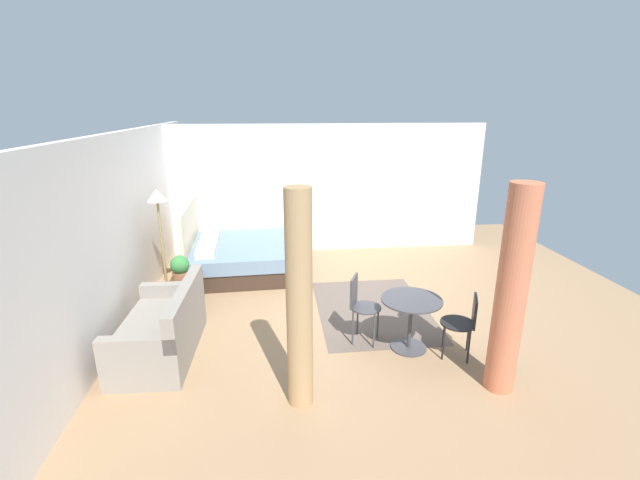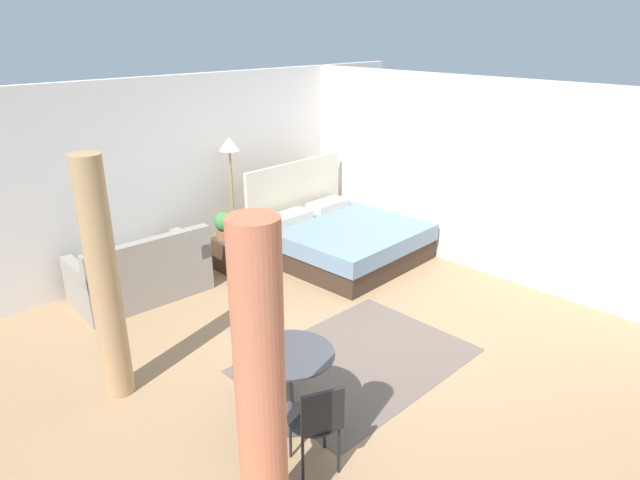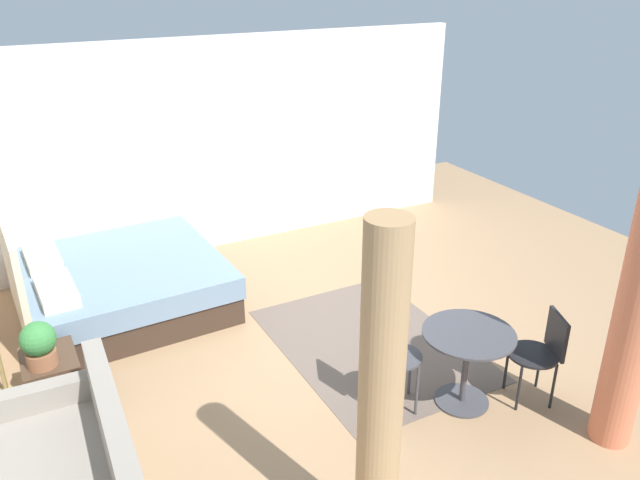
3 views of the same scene
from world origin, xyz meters
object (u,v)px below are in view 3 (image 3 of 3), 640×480
Objects in this scene: bed at (115,284)px; cafe_chair_near_window at (389,350)px; balcony_table at (467,354)px; cafe_chair_near_couch at (543,348)px; nightstand at (53,380)px; potted_plant at (39,344)px.

bed is 3.16m from cafe_chair_near_window.
cafe_chair_near_couch reaches higher than balcony_table.
potted_plant reaches higher than nightstand.
potted_plant is 0.43× the size of cafe_chair_near_window.
bed is at bearing 37.35° from balcony_table.
cafe_chair_near_window is at bearing -118.95° from nightstand.
cafe_chair_near_window is 1.29m from cafe_chair_near_couch.
cafe_chair_near_window reaches higher than cafe_chair_near_couch.
potted_plant is 0.48× the size of cafe_chair_near_couch.
nightstand is 0.44m from potted_plant.
bed is at bearing 41.64° from cafe_chair_near_couch.
cafe_chair_near_window is at bearing -148.32° from bed.
bed reaches higher than potted_plant.
balcony_table is (-1.61, -3.03, 0.26)m from nightstand.
cafe_chair_near_window is at bearing 66.68° from cafe_chair_near_couch.
potted_plant reaches higher than cafe_chair_near_couch.
balcony_table is at bearing -142.65° from bed.
cafe_chair_near_couch is (-0.25, -0.59, 0.01)m from balcony_table.
balcony_table is 0.64m from cafe_chair_near_couch.
potted_plant is (-1.43, 0.83, 0.35)m from bed.
cafe_chair_near_window is (-1.25, -2.49, -0.10)m from potted_plant.
nightstand is 4.08m from cafe_chair_near_couch.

